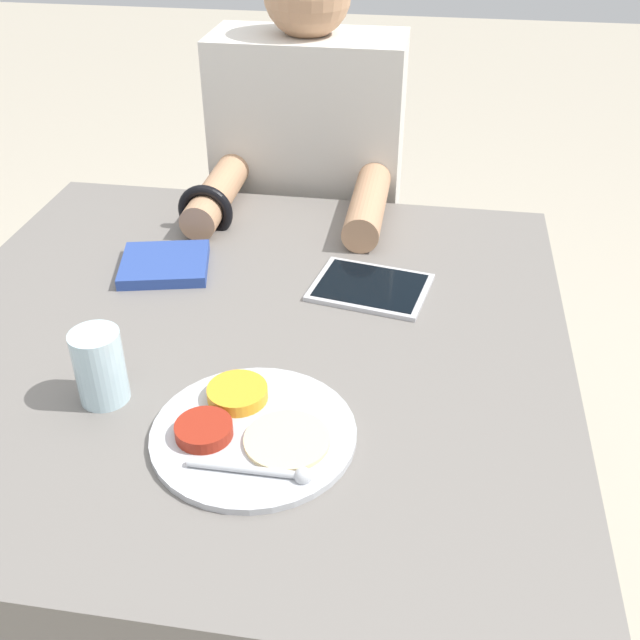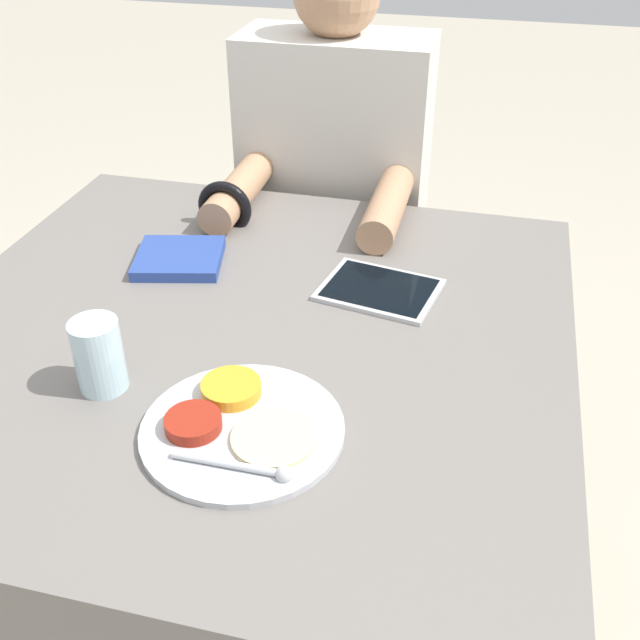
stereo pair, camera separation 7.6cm
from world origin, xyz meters
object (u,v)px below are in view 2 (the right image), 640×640
at_px(tablet_device, 380,290).
at_px(drinking_glass, 99,355).
at_px(thali_tray, 239,425).
at_px(person_diner, 335,243).
at_px(red_notebook, 179,259).

height_order(tablet_device, drinking_glass, drinking_glass).
distance_m(thali_tray, tablet_device, 0.40).
bearing_deg(person_diner, thali_tray, -85.46).
xyz_separation_m(thali_tray, person_diner, (-0.07, 0.87, -0.19)).
bearing_deg(red_notebook, drinking_glass, -84.34).
relative_size(red_notebook, tablet_device, 0.84).
height_order(thali_tray, drinking_glass, drinking_glass).
xyz_separation_m(thali_tray, red_notebook, (-0.25, 0.40, -0.00)).
xyz_separation_m(person_diner, drinking_glass, (-0.15, -0.83, 0.24)).
xyz_separation_m(thali_tray, drinking_glass, (-0.22, 0.04, 0.05)).
xyz_separation_m(red_notebook, drinking_glass, (0.04, -0.36, 0.05)).
height_order(person_diner, drinking_glass, person_diner).
height_order(thali_tray, person_diner, person_diner).
xyz_separation_m(thali_tray, tablet_device, (0.12, 0.39, -0.00)).
bearing_deg(tablet_device, thali_tray, -107.07).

